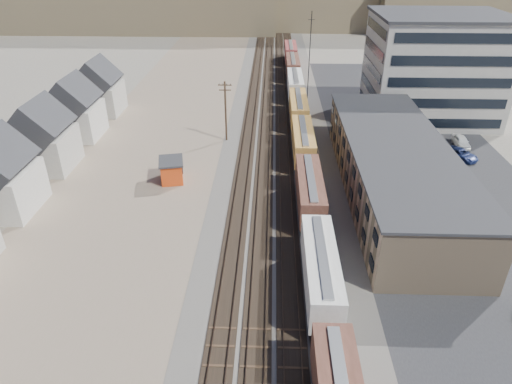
{
  "coord_description": "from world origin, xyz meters",
  "views": [
    {
      "loc": [
        -1.06,
        -28.65,
        30.02
      ],
      "look_at": [
        -2.76,
        19.18,
        3.0
      ],
      "focal_mm": 32.0,
      "sensor_mm": 36.0,
      "label": 1
    }
  ],
  "objects_px": {
    "freight_train": "(301,123)",
    "maintenance_shed": "(172,170)",
    "parked_car_blue": "(461,154)",
    "parked_car_red": "(457,274)",
    "utility_pole_north": "(226,110)"
  },
  "relations": [
    {
      "from": "freight_train",
      "to": "parked_car_red",
      "type": "height_order",
      "value": "freight_train"
    },
    {
      "from": "parked_car_red",
      "to": "freight_train",
      "type": "bearing_deg",
      "value": 89.34
    },
    {
      "from": "maintenance_shed",
      "to": "parked_car_blue",
      "type": "xyz_separation_m",
      "value": [
        42.82,
        8.58,
        -0.83
      ]
    },
    {
      "from": "maintenance_shed",
      "to": "parked_car_red",
      "type": "distance_m",
      "value": 38.13
    },
    {
      "from": "utility_pole_north",
      "to": "maintenance_shed",
      "type": "distance_m",
      "value": 16.28
    },
    {
      "from": "freight_train",
      "to": "parked_car_red",
      "type": "xyz_separation_m",
      "value": [
        13.86,
        -35.67,
        -2.06
      ]
    },
    {
      "from": "freight_train",
      "to": "parked_car_red",
      "type": "relative_size",
      "value": 27.68
    },
    {
      "from": "freight_train",
      "to": "utility_pole_north",
      "type": "relative_size",
      "value": 11.97
    },
    {
      "from": "utility_pole_north",
      "to": "parked_car_blue",
      "type": "relative_size",
      "value": 1.83
    },
    {
      "from": "utility_pole_north",
      "to": "maintenance_shed",
      "type": "xyz_separation_m",
      "value": [
        -6.27,
        -14.56,
        -3.71
      ]
    },
    {
      "from": "parked_car_red",
      "to": "parked_car_blue",
      "type": "xyz_separation_m",
      "value": [
        10.4,
        28.62,
        0.02
      ]
    },
    {
      "from": "freight_train",
      "to": "maintenance_shed",
      "type": "bearing_deg",
      "value": -139.91
    },
    {
      "from": "freight_train",
      "to": "maintenance_shed",
      "type": "distance_m",
      "value": 24.3
    },
    {
      "from": "freight_train",
      "to": "parked_car_blue",
      "type": "height_order",
      "value": "freight_train"
    },
    {
      "from": "utility_pole_north",
      "to": "parked_car_red",
      "type": "distance_m",
      "value": 43.62
    }
  ]
}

